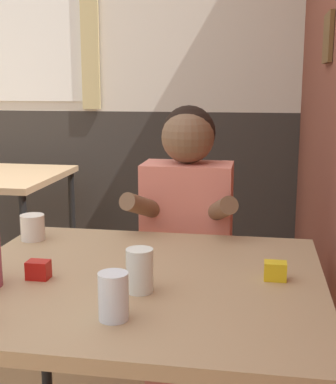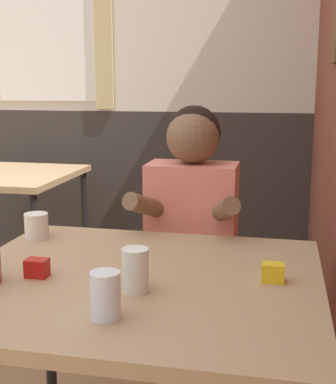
# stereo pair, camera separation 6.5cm
# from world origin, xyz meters

# --- Properties ---
(brick_wall_right) EXTENTS (0.08, 4.43, 2.70)m
(brick_wall_right) POSITION_xyz_m (1.39, 1.21, 1.35)
(brick_wall_right) COLOR brown
(brick_wall_right) RESTS_ON ground_plane
(back_wall) EXTENTS (5.72, 0.09, 2.70)m
(back_wall) POSITION_xyz_m (-0.01, 2.46, 1.36)
(back_wall) COLOR beige
(back_wall) RESTS_ON ground_plane
(main_table) EXTENTS (1.01, 0.90, 0.76)m
(main_table) POSITION_xyz_m (0.79, 0.27, 0.70)
(main_table) COLOR tan
(main_table) RESTS_ON ground_plane
(person_seated) EXTENTS (0.42, 0.40, 1.21)m
(person_seated) POSITION_xyz_m (0.84, 0.90, 0.63)
(person_seated) COLOR #EA7F6B
(person_seated) RESTS_ON ground_plane
(glass_near_pitcher) EXTENTS (0.07, 0.07, 0.11)m
(glass_near_pitcher) POSITION_xyz_m (0.79, -0.00, 0.82)
(glass_near_pitcher) COLOR silver
(glass_near_pitcher) RESTS_ON main_table
(glass_center) EXTENTS (0.07, 0.07, 0.11)m
(glass_center) POSITION_xyz_m (0.82, 0.17, 0.82)
(glass_center) COLOR silver
(glass_center) RESTS_ON main_table
(glass_far_side) EXTENTS (0.08, 0.08, 0.09)m
(glass_far_side) POSITION_xyz_m (0.36, 0.56, 0.81)
(glass_far_side) COLOR silver
(glass_far_side) RESTS_ON main_table
(condiment_ketchup) EXTENTS (0.06, 0.04, 0.05)m
(condiment_ketchup) POSITION_xyz_m (0.53, 0.21, 0.79)
(condiment_ketchup) COLOR #B7140F
(condiment_ketchup) RESTS_ON main_table
(condiment_mustard) EXTENTS (0.06, 0.04, 0.05)m
(condiment_mustard) POSITION_xyz_m (1.16, 0.31, 0.79)
(condiment_mustard) COLOR yellow
(condiment_mustard) RESTS_ON main_table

